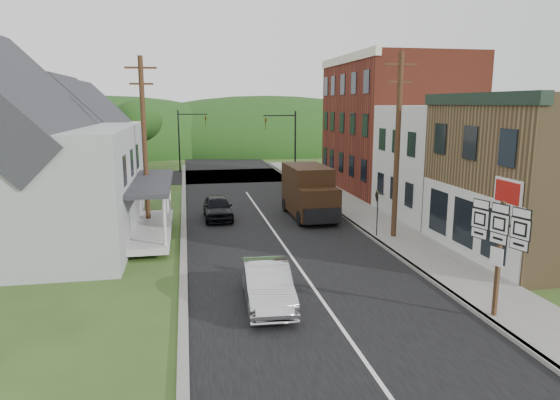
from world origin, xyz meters
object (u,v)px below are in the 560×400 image
silver_sedan (267,285)px  warning_sign (377,206)px  route_sign_cluster (499,243)px  delivery_van (309,192)px  dark_sedan (218,208)px

silver_sedan → warning_sign: warning_sign is taller
route_sign_cluster → delivery_van: bearing=82.6°
silver_sedan → dark_sedan: bearing=96.0°
dark_sedan → delivery_van: size_ratio=0.72×
silver_sedan → dark_sedan: silver_sedan is taller
warning_sign → delivery_van: bearing=119.1°
silver_sedan → dark_sedan: (-0.79, 12.95, -0.03)m
dark_sedan → delivery_van: bearing=-7.6°
route_sign_cluster → warning_sign: 9.73m
dark_sedan → delivery_van: (5.28, -0.66, 0.86)m
dark_sedan → route_sign_cluster: route_sign_cluster is taller
delivery_van → warning_sign: (2.18, -5.08, 0.11)m
dark_sedan → route_sign_cluster: (7.48, -15.43, 1.81)m
route_sign_cluster → warning_sign: size_ratio=1.54×
dark_sedan → silver_sedan: bearing=-86.9°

